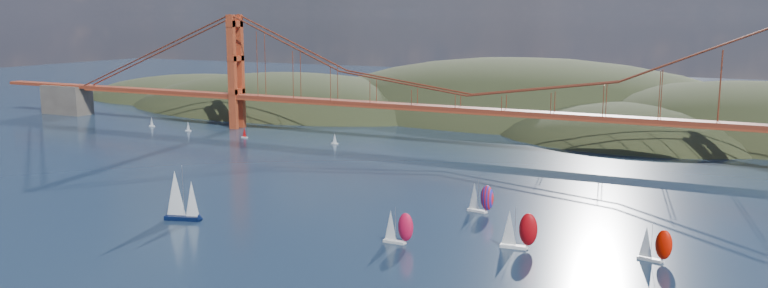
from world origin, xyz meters
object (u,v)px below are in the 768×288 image
(racer_2, at_px, (654,244))
(racer_rwb, at_px, (480,197))
(racer_1, at_px, (518,229))
(racer_0, at_px, (398,227))
(sloop_navy, at_px, (180,196))

(racer_2, bearing_deg, racer_rwb, 166.82)
(racer_1, height_order, racer_rwb, racer_1)
(racer_0, relative_size, racer_rwb, 0.98)
(sloop_navy, xyz_separation_m, racer_rwb, (70.13, 43.77, -2.35))
(sloop_navy, xyz_separation_m, racer_1, (89.18, 16.42, -1.92))
(racer_2, bearing_deg, racer_0, -154.89)
(racer_0, relative_size, racer_2, 1.03)
(racer_2, bearing_deg, racer_1, -159.78)
(racer_0, distance_m, racer_1, 28.88)
(racer_1, relative_size, racer_2, 1.16)
(sloop_navy, bearing_deg, racer_2, -6.70)
(racer_1, bearing_deg, sloop_navy, -174.79)
(racer_0, distance_m, racer_2, 59.26)
(sloop_navy, distance_m, racer_1, 90.70)
(sloop_navy, distance_m, racer_0, 62.29)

